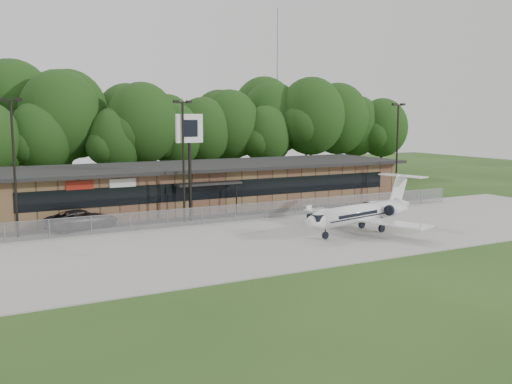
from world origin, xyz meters
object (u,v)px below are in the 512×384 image
terminal (205,185)px  business_jet (363,214)px  pole_sign (189,140)px  suv (82,220)px

terminal → business_jet: terminal is taller
terminal → pole_sign: (-4.32, -7.15, 4.80)m
terminal → pole_sign: bearing=-121.2°
business_jet → pole_sign: (-10.01, 10.54, 5.46)m
business_jet → suv: (-18.81, 11.52, -0.73)m
pole_sign → business_jet: bearing=-50.6°
terminal → business_jet: bearing=-72.2°
terminal → business_jet: 18.59m
terminal → pole_sign: pole_sign is taller
business_jet → suv: size_ratio=2.20×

